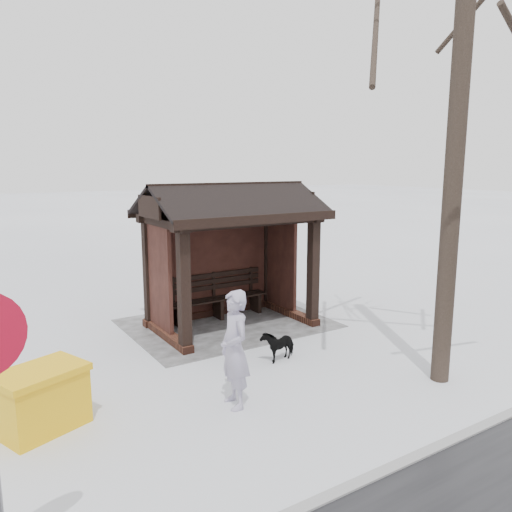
% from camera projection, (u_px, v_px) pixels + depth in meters
% --- Properties ---
extents(ground, '(120.00, 120.00, 0.00)m').
position_uv_depth(ground, '(232.00, 326.00, 10.82)').
color(ground, silver).
rests_on(ground, ground).
extents(kerb, '(120.00, 0.15, 0.06)m').
position_uv_depth(kerb, '(449.00, 443.00, 6.25)').
color(kerb, gray).
rests_on(kerb, ground).
extents(trampled_patch, '(4.20, 3.20, 0.02)m').
position_uv_depth(trampled_patch, '(227.00, 323.00, 10.99)').
color(trampled_patch, '#949499').
rests_on(trampled_patch, ground).
extents(bus_shelter, '(3.60, 2.40, 3.09)m').
position_uv_depth(bus_shelter, '(227.00, 226.00, 10.57)').
color(bus_shelter, '#3D1E16').
rests_on(bus_shelter, ground).
extents(pedestrian, '(0.49, 0.67, 1.72)m').
position_uv_depth(pedestrian, '(235.00, 349.00, 7.09)').
color(pedestrian, '#A19AB5').
rests_on(pedestrian, ground).
extents(dog, '(0.71, 0.43, 0.56)m').
position_uv_depth(dog, '(278.00, 344.00, 8.92)').
color(dog, black).
rests_on(dog, ground).
extents(grit_bin, '(1.29, 1.09, 0.84)m').
position_uv_depth(grit_bin, '(42.00, 399.00, 6.52)').
color(grit_bin, '#EBAE0D').
rests_on(grit_bin, ground).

